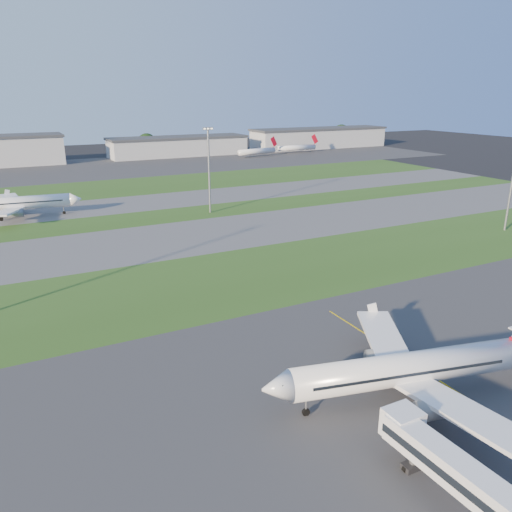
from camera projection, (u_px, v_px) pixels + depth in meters
ground at (446, 417)px, 57.23m from camera, size 700.00×700.00×0.00m
apron_near at (446, 417)px, 57.23m from camera, size 300.00×70.00×0.01m
grass_strip_a at (246, 276)px, 101.18m from camera, size 300.00×34.00×0.01m
taxiway_a at (190, 237)px, 129.06m from camera, size 300.00×32.00×0.01m
grass_strip_b at (162, 216)px, 150.19m from camera, size 300.00×18.00×0.01m
taxiway_b at (142, 203)px, 168.79m from camera, size 300.00×26.00×0.01m
grass_strip_c at (120, 187)px, 196.68m from camera, size 300.00×40.00×0.01m
apron_far at (93, 168)px, 247.39m from camera, size 400.00×80.00×0.01m
yellow_line at (476, 405)px, 59.40m from camera, size 0.25×60.00×0.02m
airliner_parked at (414, 369)px, 59.38m from camera, size 37.18×31.20×11.76m
airliner_taxiing at (12, 204)px, 147.02m from camera, size 38.87×32.83×12.14m
mini_jet_near at (257, 151)px, 290.04m from camera, size 28.38×8.23×9.48m
mini_jet_far at (297, 148)px, 308.89m from camera, size 28.62×3.74×9.48m
light_mast_centre at (209, 165)px, 150.42m from camera, size 3.20×0.70×25.80m
hangar_east at (178, 146)px, 294.91m from camera, size 81.60×23.00×11.20m
hangar_far_east at (319, 138)px, 338.09m from camera, size 96.90×23.00×13.20m
tree_mid_west at (40, 150)px, 271.53m from camera, size 9.90×9.90×10.80m
tree_mid_east at (147, 143)px, 299.85m from camera, size 11.55×11.55×12.60m
tree_east at (259, 139)px, 330.98m from camera, size 10.45×10.45×11.40m
tree_far_east at (341, 133)px, 364.40m from camera, size 12.65×12.65×13.80m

